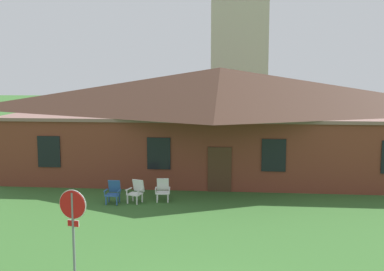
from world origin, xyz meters
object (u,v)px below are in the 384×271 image
object	(u,v)px
lawn_chair_by_porch	(113,191)
lawn_chair_left_end	(163,189)
lawn_chair_near_door	(136,191)
stop_sign	(73,216)

from	to	relation	value
lawn_chair_by_porch	lawn_chair_left_end	size ratio (longest dim) A/B	1.00
lawn_chair_by_porch	lawn_chair_near_door	distance (m)	0.97
lawn_chair_by_porch	stop_sign	bearing A→B (deg)	-83.27
lawn_chair_near_door	lawn_chair_left_end	size ratio (longest dim) A/B	1.00
lawn_chair_by_porch	lawn_chair_near_door	xyz separation A→B (m)	(0.94, 0.22, 0.00)
stop_sign	lawn_chair_near_door	bearing A→B (deg)	89.50
stop_sign	lawn_chair_by_porch	size ratio (longest dim) A/B	2.55
lawn_chair_near_door	lawn_chair_left_end	distance (m)	1.14
stop_sign	lawn_chair_near_door	distance (m)	7.74
stop_sign	lawn_chair_near_door	world-z (taller)	stop_sign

